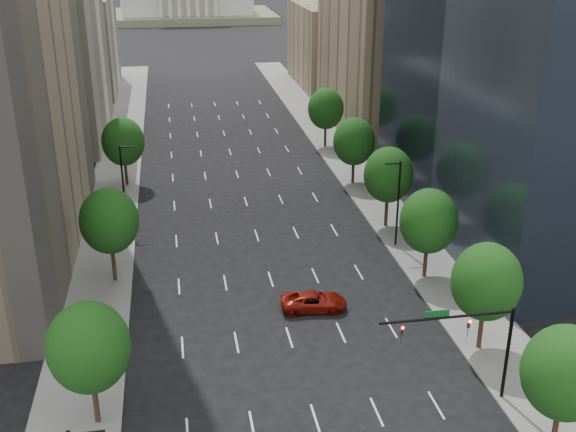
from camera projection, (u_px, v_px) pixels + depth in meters
sidewalk_left at (105, 245)px, 70.63m from camera, size 6.00×200.00×0.15m
sidewalk_right at (399, 225)px, 75.48m from camera, size 6.00×200.00×0.15m
midrise_cream_left at (47, 19)px, 101.69m from camera, size 14.00×30.00×35.00m
filler_left at (77, 44)px, 134.99m from camera, size 14.00×26.00×18.00m
parking_tan_right at (382, 32)px, 107.73m from camera, size 14.00×30.00×30.00m
filler_right at (333, 45)px, 140.46m from camera, size 14.00×26.00×16.00m
tree_right_0 at (565, 373)px, 41.33m from camera, size 5.20×5.20×8.39m
tree_right_1 at (486, 282)px, 51.22m from camera, size 5.20×5.20×8.75m
tree_right_2 at (429, 221)px, 62.21m from camera, size 5.20×5.20×8.61m
tree_right_3 at (388, 175)px, 73.03m from camera, size 5.20×5.20×8.89m
tree_right_4 at (354, 142)px, 85.95m from camera, size 5.20×5.20×8.46m
tree_right_5 at (326, 109)px, 100.42m from camera, size 5.20×5.20×8.75m
tree_left_0 at (89, 347)px, 43.19m from camera, size 5.20×5.20×8.75m
tree_left_1 at (109, 221)px, 61.34m from camera, size 5.20×5.20×8.97m
tree_left_2 at (123, 142)px, 85.13m from camera, size 5.20×5.20×8.68m
streetlight_rn at (398, 202)px, 68.79m from camera, size 1.70×0.20×9.00m
streetlight_ln at (124, 183)px, 73.70m from camera, size 1.70×0.20×9.00m
traffic_signal at (475, 336)px, 45.43m from camera, size 9.12×0.40×7.38m
foothills at (216, 16)px, 584.38m from camera, size 720.00×413.00×263.00m
car_red_far at (314, 301)px, 58.62m from camera, size 5.77×3.07×1.54m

